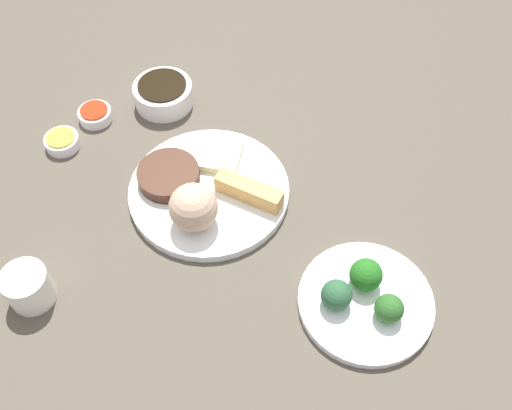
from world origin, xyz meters
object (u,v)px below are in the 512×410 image
main_plate (209,191)px  soy_sauce_bowl (163,94)px  teacup (28,287)px  broccoli_plate (365,302)px  sauce_ramekin_hot_mustard (62,142)px  sauce_ramekin_sweet_and_sour (95,115)px

main_plate → soy_sauce_bowl: bearing=-76.5°
main_plate → teacup: (0.28, 0.14, 0.02)m
broccoli_plate → soy_sauce_bowl: 0.53m
main_plate → soy_sauce_bowl: (0.06, -0.23, 0.01)m
soy_sauce_bowl → teacup: bearing=59.2°
main_plate → sauce_ramekin_hot_mustard: 0.28m
main_plate → soy_sauce_bowl: soy_sauce_bowl is taller
broccoli_plate → soy_sauce_bowl: (0.25, -0.47, 0.01)m
main_plate → sauce_ramekin_hot_mustard: bearing=-32.2°
main_plate → teacup: size_ratio=3.95×
soy_sauce_bowl → sauce_ramekin_sweet_and_sour: bearing=9.1°
broccoli_plate → teacup: bearing=-11.4°
broccoli_plate → sauce_ramekin_hot_mustard: size_ratio=3.26×
sauce_ramekin_hot_mustard → teacup: bearing=82.9°
teacup → soy_sauce_bowl: bearing=-120.8°
main_plate → sauce_ramekin_sweet_and_sour: sauce_ramekin_sweet_and_sour is taller
sauce_ramekin_hot_mustard → teacup: size_ratio=0.90×
broccoli_plate → sauce_ramekin_sweet_and_sour: sauce_ramekin_sweet_and_sour is taller
broccoli_plate → sauce_ramekin_sweet_and_sour: bearing=-49.7°
broccoli_plate → main_plate: bearing=-50.4°
sauce_ramekin_hot_mustard → teacup: (0.04, 0.29, 0.02)m
soy_sauce_bowl → teacup: 0.43m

